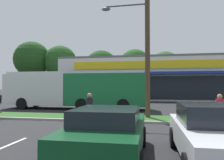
{
  "coord_description": "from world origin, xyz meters",
  "views": [
    {
      "loc": [
        5.04,
        1.13,
        1.98
      ],
      "look_at": [
        2.04,
        18.1,
        2.49
      ],
      "focal_mm": 34.27,
      "sensor_mm": 36.0,
      "label": 1
    }
  ],
  "objects_px": {
    "car_2": "(13,96)",
    "utility_pole": "(145,33)",
    "pedestrian_by_pole": "(89,110)",
    "car_3": "(215,133)",
    "pedestrian_near_bench": "(220,113)",
    "car_0": "(90,97)",
    "car_1": "(108,132)",
    "city_bus": "(75,89)"
  },
  "relations": [
    {
      "from": "car_2",
      "to": "car_3",
      "type": "distance_m",
      "value": 25.37
    },
    {
      "from": "pedestrian_near_bench",
      "to": "city_bus",
      "type": "bearing_deg",
      "value": -108.82
    },
    {
      "from": "car_0",
      "to": "car_3",
      "type": "height_order",
      "value": "car_3"
    },
    {
      "from": "car_1",
      "to": "car_2",
      "type": "distance_m",
      "value": 23.57
    },
    {
      "from": "car_3",
      "to": "pedestrian_near_bench",
      "type": "xyz_separation_m",
      "value": [
        1.35,
        4.07,
        0.06
      ]
    },
    {
      "from": "utility_pole",
      "to": "car_1",
      "type": "relative_size",
      "value": 2.3
    },
    {
      "from": "car_3",
      "to": "pedestrian_by_pole",
      "type": "height_order",
      "value": "pedestrian_by_pole"
    },
    {
      "from": "city_bus",
      "to": "car_2",
      "type": "xyz_separation_m",
      "value": [
        -10.02,
        5.71,
        -1.03
      ]
    },
    {
      "from": "utility_pole",
      "to": "pedestrian_by_pole",
      "type": "distance_m",
      "value": 6.02
    },
    {
      "from": "car_0",
      "to": "car_3",
      "type": "relative_size",
      "value": 1.01
    },
    {
      "from": "utility_pole",
      "to": "pedestrian_by_pole",
      "type": "relative_size",
      "value": 5.91
    },
    {
      "from": "pedestrian_near_bench",
      "to": "pedestrian_by_pole",
      "type": "bearing_deg",
      "value": -68.35
    },
    {
      "from": "car_0",
      "to": "car_2",
      "type": "height_order",
      "value": "car_0"
    },
    {
      "from": "car_3",
      "to": "car_2",
      "type": "bearing_deg",
      "value": -134.4
    },
    {
      "from": "pedestrian_near_bench",
      "to": "pedestrian_by_pole",
      "type": "relative_size",
      "value": 0.99
    },
    {
      "from": "car_2",
      "to": "pedestrian_near_bench",
      "type": "relative_size",
      "value": 2.58
    },
    {
      "from": "car_0",
      "to": "car_1",
      "type": "relative_size",
      "value": 1.04
    },
    {
      "from": "car_2",
      "to": "utility_pole",
      "type": "bearing_deg",
      "value": 146.94
    },
    {
      "from": "car_1",
      "to": "pedestrian_near_bench",
      "type": "bearing_deg",
      "value": -44.56
    },
    {
      "from": "car_0",
      "to": "car_2",
      "type": "bearing_deg",
      "value": 0.32
    },
    {
      "from": "car_2",
      "to": "pedestrian_by_pole",
      "type": "height_order",
      "value": "pedestrian_by_pole"
    },
    {
      "from": "car_1",
      "to": "pedestrian_by_pole",
      "type": "xyz_separation_m",
      "value": [
        -1.73,
        4.17,
        0.1
      ]
    },
    {
      "from": "car_2",
      "to": "pedestrian_near_bench",
      "type": "height_order",
      "value": "pedestrian_near_bench"
    },
    {
      "from": "pedestrian_near_bench",
      "to": "car_3",
      "type": "bearing_deg",
      "value": 2.87
    },
    {
      "from": "car_0",
      "to": "pedestrian_near_bench",
      "type": "xyz_separation_m",
      "value": [
        9.78,
        -13.74,
        0.08
      ]
    },
    {
      "from": "pedestrian_near_bench",
      "to": "car_0",
      "type": "bearing_deg",
      "value": -123.27
    },
    {
      "from": "car_3",
      "to": "pedestrian_near_bench",
      "type": "distance_m",
      "value": 4.29
    },
    {
      "from": "car_2",
      "to": "city_bus",
      "type": "bearing_deg",
      "value": 150.3
    },
    {
      "from": "city_bus",
      "to": "pedestrian_near_bench",
      "type": "relative_size",
      "value": 7.65
    },
    {
      "from": "car_0",
      "to": "pedestrian_by_pole",
      "type": "distance_m",
      "value": 14.32
    },
    {
      "from": "city_bus",
      "to": "car_1",
      "type": "bearing_deg",
      "value": 113.57
    },
    {
      "from": "car_1",
      "to": "pedestrian_near_bench",
      "type": "distance_m",
      "value": 5.91
    },
    {
      "from": "car_1",
      "to": "city_bus",
      "type": "bearing_deg",
      "value": 23.61
    },
    {
      "from": "car_3",
      "to": "pedestrian_near_bench",
      "type": "relative_size",
      "value": 2.66
    },
    {
      "from": "car_0",
      "to": "car_3",
      "type": "xyz_separation_m",
      "value": [
        8.43,
        -17.81,
        0.02
      ]
    },
    {
      "from": "utility_pole",
      "to": "car_3",
      "type": "xyz_separation_m",
      "value": [
        1.92,
        -7.2,
        -4.48
      ]
    },
    {
      "from": "car_3",
      "to": "pedestrian_by_pole",
      "type": "bearing_deg",
      "value": -131.72
    },
    {
      "from": "city_bus",
      "to": "pedestrian_by_pole",
      "type": "bearing_deg",
      "value": 114.13
    },
    {
      "from": "car_0",
      "to": "pedestrian_by_pole",
      "type": "relative_size",
      "value": 2.67
    },
    {
      "from": "pedestrian_by_pole",
      "to": "utility_pole",
      "type": "bearing_deg",
      "value": -44.81
    },
    {
      "from": "car_2",
      "to": "pedestrian_by_pole",
      "type": "relative_size",
      "value": 2.57
    },
    {
      "from": "car_1",
      "to": "pedestrian_by_pole",
      "type": "distance_m",
      "value": 4.51
    }
  ]
}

